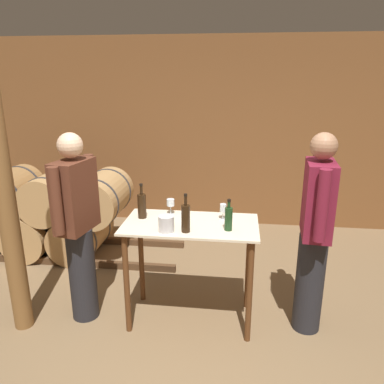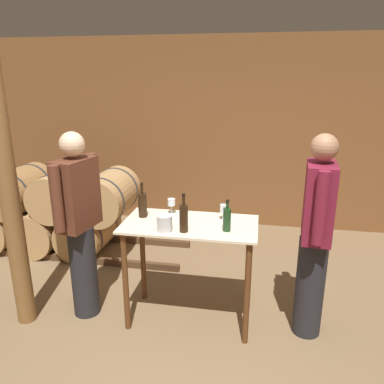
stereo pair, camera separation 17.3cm
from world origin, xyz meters
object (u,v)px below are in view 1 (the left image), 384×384
at_px(wine_bottle_left, 186,218).
at_px(person_host, 78,225).
at_px(wine_glass_near_left, 171,203).
at_px(ice_bucket, 166,224).
at_px(person_visitor_with_scarf, 315,232).
at_px(wine_bottle_center, 229,218).
at_px(wooden_post, 3,181).
at_px(wine_bottle_far_left, 142,205).
at_px(wine_glass_near_center, 223,209).

distance_m(wine_bottle_left, person_host, 0.98).
distance_m(wine_glass_near_left, ice_bucket, 0.40).
bearing_deg(person_visitor_with_scarf, wine_bottle_center, -171.63).
bearing_deg(wooden_post, wine_glass_near_left, 21.16).
distance_m(wine_bottle_far_left, wine_bottle_center, 0.79).
bearing_deg(wine_glass_near_center, wine_bottle_center, -76.92).
relative_size(wooden_post, wine_bottle_far_left, 8.57).
bearing_deg(wine_bottle_far_left, person_host, -163.12).
distance_m(wooden_post, wine_bottle_center, 1.83).
bearing_deg(person_host, wine_glass_near_left, 20.23).
relative_size(wine_glass_near_left, person_visitor_with_scarf, 0.08).
xyz_separation_m(wine_glass_near_center, ice_bucket, (-0.44, -0.32, -0.03)).
distance_m(wine_bottle_left, wine_bottle_center, 0.35).
bearing_deg(person_visitor_with_scarf, wine_bottle_left, -170.13).
xyz_separation_m(wine_bottle_far_left, wine_bottle_left, (0.43, -0.26, 0.01)).
bearing_deg(wine_bottle_left, ice_bucket, -175.73).
relative_size(wine_bottle_far_left, ice_bucket, 2.40).
bearing_deg(person_visitor_with_scarf, wine_glass_near_center, 170.34).
bearing_deg(wine_bottle_center, wine_glass_near_center, 103.08).
xyz_separation_m(wine_glass_near_left, person_visitor_with_scarf, (1.24, -0.20, -0.13)).
bearing_deg(person_host, wine_bottle_left, -6.01).
relative_size(wine_bottle_left, wine_bottle_center, 1.21).
relative_size(person_host, person_visitor_with_scarf, 0.99).
xyz_separation_m(wine_bottle_center, wine_glass_near_left, (-0.53, 0.31, 0.00)).
xyz_separation_m(wine_bottle_left, wine_glass_near_center, (0.29, 0.31, -0.02)).
bearing_deg(ice_bucket, wine_bottle_left, 4.27).
xyz_separation_m(wooden_post, ice_bucket, (1.30, 0.09, -0.34)).
xyz_separation_m(wine_bottle_far_left, person_host, (-0.54, -0.16, -0.15)).
distance_m(ice_bucket, person_visitor_with_scarf, 1.23).
relative_size(wine_bottle_center, wine_glass_near_center, 1.87).
bearing_deg(wine_bottle_center, ice_bucket, -169.74).
distance_m(wine_bottle_center, wine_glass_near_center, 0.24).
distance_m(wine_glass_near_center, ice_bucket, 0.55).
bearing_deg(wine_bottle_left, wine_glass_near_left, 116.63).
distance_m(wine_glass_near_center, person_visitor_with_scarf, 0.79).
relative_size(wine_bottle_center, ice_bucket, 2.02).
height_order(wooden_post, ice_bucket, wooden_post).
bearing_deg(person_visitor_with_scarf, wooden_post, -173.46).
height_order(wooden_post, wine_bottle_center, wooden_post).
xyz_separation_m(person_host, person_visitor_with_scarf, (2.01, 0.08, 0.01)).
height_order(wooden_post, person_visitor_with_scarf, wooden_post).
height_order(wine_bottle_left, person_host, person_host).
xyz_separation_m(wine_bottle_center, person_visitor_with_scarf, (0.71, 0.10, -0.13)).
xyz_separation_m(wine_glass_near_left, ice_bucket, (0.04, -0.40, -0.04)).
distance_m(wine_bottle_far_left, wine_glass_near_left, 0.26).
height_order(wine_glass_near_left, person_host, person_host).
height_order(wine_bottle_center, person_host, person_host).
bearing_deg(wooden_post, person_visitor_with_scarf, 6.54).
height_order(wine_glass_near_center, ice_bucket, wine_glass_near_center).
bearing_deg(wine_glass_near_left, wine_bottle_left, -63.37).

